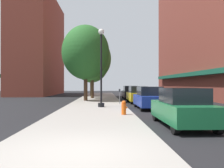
% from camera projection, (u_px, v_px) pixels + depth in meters
% --- Properties ---
extents(ground_plane, '(90.00, 90.00, 0.00)m').
position_uv_depth(ground_plane, '(136.00, 102.00, 24.11)').
color(ground_plane, black).
extents(sidewalk_slab, '(4.80, 50.00, 0.12)m').
position_uv_depth(sidewalk_slab, '(98.00, 101.00, 24.97)').
color(sidewalk_slab, gray).
rests_on(sidewalk_slab, ground).
extents(building_far_background, '(6.80, 18.00, 17.37)m').
position_uv_depth(building_far_background, '(39.00, 47.00, 42.57)').
color(building_far_background, brown).
rests_on(building_far_background, ground).
extents(lamppost, '(0.48, 0.48, 5.90)m').
position_uv_depth(lamppost, '(101.00, 66.00, 17.75)').
color(lamppost, black).
rests_on(lamppost, sidewalk_slab).
extents(fire_hydrant, '(0.33, 0.26, 0.79)m').
position_uv_depth(fire_hydrant, '(124.00, 107.00, 13.18)').
color(fire_hydrant, '#E05614').
rests_on(fire_hydrant, sidewalk_slab).
extents(parking_meter_near, '(0.14, 0.09, 1.31)m').
position_uv_depth(parking_meter_near, '(120.00, 94.00, 20.68)').
color(parking_meter_near, slate).
rests_on(parking_meter_near, sidewalk_slab).
extents(tree_near, '(5.17, 5.17, 7.93)m').
position_uv_depth(tree_near, '(91.00, 63.00, 34.60)').
color(tree_near, '#422D1E').
rests_on(tree_near, sidewalk_slab).
extents(tree_mid, '(5.00, 5.00, 7.97)m').
position_uv_depth(tree_mid, '(86.00, 52.00, 24.80)').
color(tree_mid, '#422D1E').
rests_on(tree_mid, sidewalk_slab).
extents(tree_far, '(4.73, 4.73, 7.66)m').
position_uv_depth(tree_far, '(92.00, 59.00, 29.54)').
color(tree_far, '#4C3823').
rests_on(tree_far, sidewalk_slab).
extents(car_green, '(1.80, 4.30, 1.66)m').
position_uv_depth(car_green, '(182.00, 108.00, 10.09)').
color(car_green, black).
rests_on(car_green, ground).
extents(car_blue, '(1.80, 4.30, 1.66)m').
position_uv_depth(car_blue, '(149.00, 98.00, 17.39)').
color(car_blue, black).
rests_on(car_blue, ground).
extents(car_yellow, '(1.80, 4.30, 1.66)m').
position_uv_depth(car_yellow, '(138.00, 95.00, 23.20)').
color(car_yellow, black).
rests_on(car_yellow, ground).
extents(car_black, '(1.80, 4.30, 1.66)m').
position_uv_depth(car_black, '(130.00, 93.00, 29.65)').
color(car_black, black).
rests_on(car_black, ground).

